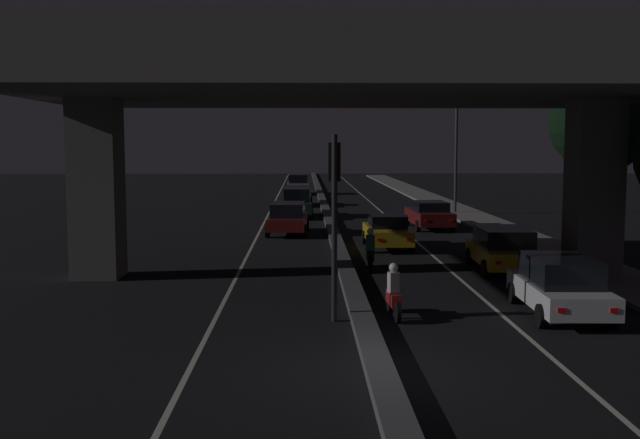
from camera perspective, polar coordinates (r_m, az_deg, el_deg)
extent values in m
plane|color=black|center=(14.90, 4.41, -11.36)|extent=(200.00, 200.00, 0.00)
cube|color=beige|center=(49.42, -3.84, 0.63)|extent=(0.12, 126.00, 0.00)
cube|color=beige|center=(49.63, 4.66, 0.65)|extent=(0.12, 126.00, 0.00)
cube|color=#4C4C51|center=(49.38, 0.42, 0.77)|extent=(0.56, 126.00, 0.23)
cube|color=gray|center=(43.58, 12.16, -0.08)|extent=(2.61, 126.00, 0.13)
cube|color=slate|center=(25.59, -16.65, 2.25)|extent=(1.52, 1.58, 5.86)
cube|color=slate|center=(26.50, 20.13, 2.25)|extent=(1.52, 1.58, 5.86)
cube|color=slate|center=(24.79, 2.11, 11.27)|extent=(20.96, 12.63, 1.81)
cube|color=#333335|center=(24.96, 2.12, 14.37)|extent=(20.96, 0.40, 0.90)
cylinder|color=black|center=(18.35, 1.11, -0.72)|extent=(0.14, 0.14, 4.63)
cube|color=black|center=(18.42, 1.09, 4.41)|extent=(0.30, 0.28, 0.95)
sphere|color=black|center=(18.56, 1.08, 5.34)|extent=(0.18, 0.18, 0.18)
sphere|color=yellow|center=(18.57, 1.08, 4.42)|extent=(0.18, 0.18, 0.18)
sphere|color=black|center=(18.58, 1.07, 3.50)|extent=(0.18, 0.18, 0.18)
cylinder|color=#2D2D30|center=(47.88, 10.32, 4.78)|extent=(0.18, 0.18, 7.33)
cylinder|color=#2D2D30|center=(47.79, 9.30, 9.01)|extent=(1.84, 0.10, 0.10)
ellipsoid|color=#F2B759|center=(47.62, 8.19, 8.91)|extent=(0.56, 0.32, 0.24)
cube|color=silver|center=(20.28, 17.78, -5.37)|extent=(1.87, 4.29, 0.55)
cube|color=black|center=(20.17, 17.83, -3.67)|extent=(1.60, 2.59, 0.66)
cylinder|color=black|center=(21.43, 14.51, -5.44)|extent=(0.22, 0.59, 0.58)
cylinder|color=black|center=(21.89, 18.80, -5.33)|extent=(0.22, 0.59, 0.58)
cylinder|color=black|center=(18.79, 16.54, -7.06)|extent=(0.22, 0.59, 0.58)
cylinder|color=black|center=(19.31, 21.37, -6.88)|extent=(0.22, 0.59, 0.58)
cube|color=red|center=(18.11, 17.92, -6.60)|extent=(0.18, 0.04, 0.11)
cube|color=red|center=(18.49, 21.50, -6.46)|extent=(0.18, 0.04, 0.11)
cube|color=gold|center=(26.76, 13.78, -2.55)|extent=(2.01, 4.44, 0.59)
cube|color=black|center=(26.69, 13.81, -1.28)|extent=(1.72, 2.69, 0.61)
cylinder|color=black|center=(28.02, 11.30, -2.73)|extent=(0.22, 0.62, 0.62)
cylinder|color=black|center=(28.41, 14.89, -2.70)|extent=(0.22, 0.62, 0.62)
cylinder|color=black|center=(25.22, 12.49, -3.69)|extent=(0.22, 0.62, 0.62)
cylinder|color=black|center=(25.65, 16.45, -3.63)|extent=(0.22, 0.62, 0.62)
cube|color=red|center=(24.50, 13.45, -3.23)|extent=(0.18, 0.04, 0.11)
cube|color=red|center=(24.81, 16.37, -3.19)|extent=(0.18, 0.04, 0.11)
cube|color=gold|center=(31.83, 5.14, -1.11)|extent=(1.77, 4.19, 0.60)
cube|color=black|center=(31.66, 5.18, -0.13)|extent=(1.52, 1.69, 0.51)
cylinder|color=black|center=(33.12, 3.42, -1.36)|extent=(0.21, 0.60, 0.60)
cylinder|color=black|center=(33.33, 6.23, -1.34)|extent=(0.21, 0.60, 0.60)
cylinder|color=black|center=(30.41, 3.94, -1.99)|extent=(0.21, 0.60, 0.60)
cylinder|color=black|center=(30.64, 7.00, -1.96)|extent=(0.21, 0.60, 0.60)
cube|color=red|center=(29.69, 4.54, -1.54)|extent=(0.18, 0.03, 0.11)
cube|color=red|center=(29.86, 6.79, -1.52)|extent=(0.18, 0.03, 0.11)
cube|color=#591414|center=(39.60, 8.32, 0.22)|extent=(1.99, 4.71, 0.66)
cube|color=black|center=(39.33, 8.40, 1.02)|extent=(1.68, 2.29, 0.48)
cylinder|color=black|center=(40.97, 6.66, -0.04)|extent=(0.22, 0.59, 0.58)
cylinder|color=black|center=(41.31, 9.08, -0.02)|extent=(0.22, 0.59, 0.58)
cylinder|color=black|center=(37.97, 7.47, -0.50)|extent=(0.22, 0.59, 0.58)
cylinder|color=black|center=(38.34, 10.07, -0.48)|extent=(0.22, 0.59, 0.58)
cube|color=red|center=(37.20, 8.09, -0.08)|extent=(0.18, 0.04, 0.11)
cube|color=red|center=(37.47, 9.99, -0.06)|extent=(0.18, 0.04, 0.11)
cube|color=#591414|center=(36.69, -2.46, -0.17)|extent=(1.97, 4.44, 0.57)
cube|color=black|center=(36.64, -2.46, 0.78)|extent=(1.68, 2.69, 0.65)
cylinder|color=black|center=(35.25, -1.19, -0.88)|extent=(0.23, 0.66, 0.65)
cylinder|color=black|center=(35.37, -4.02, -0.87)|extent=(0.23, 0.66, 0.65)
cylinder|color=black|center=(38.11, -1.01, -0.38)|extent=(0.23, 0.66, 0.65)
cylinder|color=black|center=(38.22, -3.62, -0.38)|extent=(0.23, 0.66, 0.65)
cube|color=white|center=(38.85, -1.33, 0.03)|extent=(0.18, 0.04, 0.11)
cube|color=white|center=(38.92, -3.17, 0.03)|extent=(0.18, 0.04, 0.11)
cube|color=black|center=(45.33, -1.82, 1.02)|extent=(1.85, 4.74, 0.64)
cube|color=black|center=(45.28, -1.82, 1.92)|extent=(1.60, 2.86, 0.78)
cylinder|color=black|center=(43.84, -0.68, 0.44)|extent=(0.22, 0.68, 0.68)
cylinder|color=black|center=(43.81, -2.89, 0.43)|extent=(0.22, 0.68, 0.68)
cylinder|color=black|center=(46.93, -0.81, 0.79)|extent=(0.22, 0.68, 0.68)
cylinder|color=black|center=(46.90, -2.88, 0.78)|extent=(0.22, 0.68, 0.68)
cube|color=white|center=(47.71, -1.13, 1.14)|extent=(0.18, 0.03, 0.11)
cube|color=white|center=(47.69, -2.59, 1.13)|extent=(0.18, 0.03, 0.11)
cube|color=#515459|center=(53.91, -1.60, 1.75)|extent=(1.79, 4.32, 0.63)
cube|color=black|center=(53.98, -1.60, 2.33)|extent=(1.52, 1.75, 0.46)
cylinder|color=black|center=(52.50, -0.76, 1.30)|extent=(0.22, 0.66, 0.65)
cylinder|color=black|center=(52.56, -2.54, 1.30)|extent=(0.22, 0.66, 0.65)
cylinder|color=black|center=(55.32, -0.70, 1.52)|extent=(0.22, 0.66, 0.65)
cylinder|color=black|center=(55.37, -2.39, 1.52)|extent=(0.22, 0.66, 0.65)
cube|color=white|center=(56.04, -0.93, 1.80)|extent=(0.18, 0.04, 0.11)
cube|color=white|center=(56.08, -2.12, 1.80)|extent=(0.18, 0.04, 0.11)
cube|color=gray|center=(66.26, -1.70, 2.52)|extent=(1.90, 4.51, 0.67)
cube|color=black|center=(66.22, -1.70, 3.13)|extent=(1.65, 2.71, 0.74)
cylinder|color=black|center=(64.81, -0.90, 2.16)|extent=(0.21, 0.70, 0.70)
cylinder|color=black|center=(64.80, -2.48, 2.15)|extent=(0.21, 0.70, 0.70)
cylinder|color=black|center=(67.77, -0.95, 2.31)|extent=(0.21, 0.70, 0.70)
cylinder|color=black|center=(67.75, -2.47, 2.31)|extent=(0.21, 0.70, 0.70)
cube|color=white|center=(68.52, -1.18, 2.55)|extent=(0.18, 0.03, 0.11)
cube|color=white|center=(68.51, -2.25, 2.54)|extent=(0.18, 0.03, 0.11)
cylinder|color=black|center=(19.79, 5.29, -6.27)|extent=(0.11, 0.54, 0.54)
cylinder|color=black|center=(18.62, 5.94, -7.05)|extent=(0.13, 0.54, 0.54)
cube|color=maroon|center=(19.16, 5.61, -6.01)|extent=(0.29, 0.94, 0.32)
cylinder|color=beige|center=(19.08, 5.62, -4.78)|extent=(0.34, 0.34, 0.51)
sphere|color=silver|center=(19.01, 5.64, -3.66)|extent=(0.24, 0.24, 0.24)
cube|color=red|center=(18.52, 5.97, -6.42)|extent=(0.08, 0.03, 0.08)
cylinder|color=black|center=(27.03, 3.77, -2.98)|extent=(0.10, 0.58, 0.58)
cylinder|color=black|center=(25.79, 3.91, -3.41)|extent=(0.12, 0.58, 0.58)
cube|color=black|center=(26.38, 3.84, -2.72)|extent=(0.27, 0.97, 0.32)
cylinder|color=#26593F|center=(26.31, 3.85, -1.78)|extent=(0.33, 0.33, 0.55)
sphere|color=silver|center=(26.27, 3.85, -0.92)|extent=(0.24, 0.24, 0.24)
cube|color=red|center=(25.70, 3.92, -2.94)|extent=(0.08, 0.03, 0.08)
cylinder|color=black|center=(27.12, 21.17, -2.86)|extent=(0.29, 0.29, 0.75)
cylinder|color=maroon|center=(27.03, 21.22, -1.41)|extent=(0.34, 0.34, 0.63)
sphere|color=tan|center=(26.98, 21.25, -0.54)|extent=(0.20, 0.20, 0.20)
cylinder|color=#38281C|center=(35.66, 20.46, 1.32)|extent=(0.44, 0.44, 3.72)
sphere|color=black|center=(35.59, 20.67, 7.09)|extent=(4.62, 4.62, 4.62)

